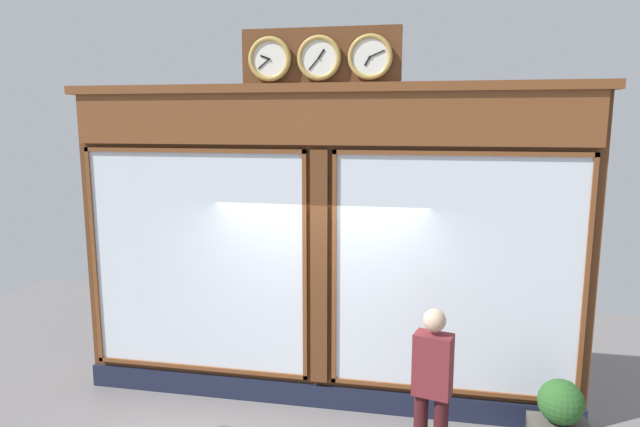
% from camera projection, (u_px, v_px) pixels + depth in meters
% --- Properties ---
extents(shop_facade, '(6.19, 0.42, 4.47)m').
position_uv_depth(shop_facade, '(322.00, 247.00, 6.53)').
color(shop_facade, '#5B3319').
rests_on(shop_facade, ground_plane).
extents(pedestrian, '(0.40, 0.30, 1.69)m').
position_uv_depth(pedestrian, '(432.00, 384.00, 5.33)').
color(pedestrian, '#3A1316').
rests_on(pedestrian, ground_plane).
extents(planter_shrub, '(0.44, 0.44, 0.44)m').
position_uv_depth(planter_shrub, '(561.00, 402.00, 5.37)').
color(planter_shrub, '#285623').
rests_on(planter_shrub, planter_box).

